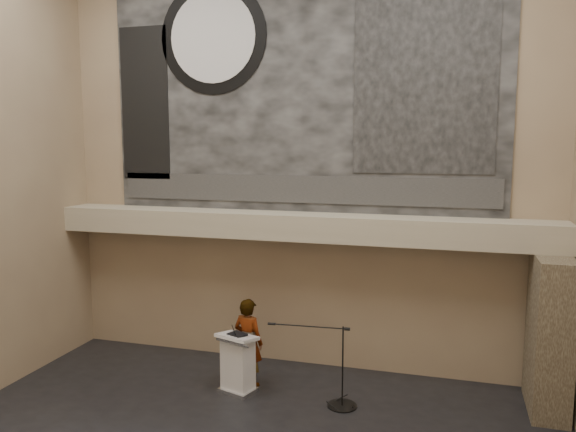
% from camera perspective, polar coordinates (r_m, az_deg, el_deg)
% --- Properties ---
extents(wall_back, '(10.00, 0.02, 8.50)m').
position_cam_1_polar(wall_back, '(11.31, 1.14, 5.80)').
color(wall_back, '#816A52').
rests_on(wall_back, floor).
extents(soffit, '(10.00, 0.80, 0.50)m').
position_cam_1_polar(soffit, '(11.04, 0.58, -1.02)').
color(soffit, '#9F947B').
rests_on(soffit, wall_back).
extents(sprinkler_left, '(0.04, 0.04, 0.06)m').
position_cam_1_polar(sprinkler_left, '(11.57, -7.15, -2.09)').
color(sprinkler_left, '#B2893D').
rests_on(sprinkler_left, soffit).
extents(sprinkler_right, '(0.04, 0.04, 0.06)m').
position_cam_1_polar(sprinkler_right, '(10.69, 10.37, -2.95)').
color(sprinkler_right, '#B2893D').
rests_on(sprinkler_right, soffit).
extents(banner, '(8.00, 0.05, 5.00)m').
position_cam_1_polar(banner, '(11.33, 1.12, 13.15)').
color(banner, black).
rests_on(banner, wall_back).
extents(banner_text_strip, '(7.76, 0.02, 0.55)m').
position_cam_1_polar(banner_text_strip, '(11.27, 1.04, 2.74)').
color(banner_text_strip, '#2B2B2B').
rests_on(banner_text_strip, banner).
extents(banner_clock_rim, '(2.30, 0.02, 2.30)m').
position_cam_1_polar(banner_clock_rim, '(12.02, -7.65, 17.57)').
color(banner_clock_rim, black).
rests_on(banner_clock_rim, banner).
extents(banner_clock_face, '(1.84, 0.02, 1.84)m').
position_cam_1_polar(banner_clock_face, '(12.00, -7.69, 17.59)').
color(banner_clock_face, silver).
rests_on(banner_clock_face, banner).
extents(banner_building_print, '(2.60, 0.02, 3.60)m').
position_cam_1_polar(banner_building_print, '(10.92, 13.67, 13.67)').
color(banner_building_print, black).
rests_on(banner_building_print, banner).
extents(banner_brick_print, '(1.10, 0.02, 3.20)m').
position_cam_1_polar(banner_brick_print, '(12.58, -14.35, 10.99)').
color(banner_brick_print, black).
rests_on(banner_brick_print, banner).
extents(stone_pier, '(0.60, 1.40, 2.70)m').
position_cam_1_polar(stone_pier, '(10.71, 25.03, -10.82)').
color(stone_pier, '#443929').
rests_on(stone_pier, floor).
extents(lectern, '(0.81, 0.68, 1.13)m').
position_cam_1_polar(lectern, '(10.69, -5.12, -14.70)').
color(lectern, silver).
rests_on(lectern, floor).
extents(binder, '(0.39, 0.35, 0.04)m').
position_cam_1_polar(binder, '(10.46, -5.18, -11.90)').
color(binder, black).
rests_on(binder, lectern).
extents(papers, '(0.23, 0.29, 0.00)m').
position_cam_1_polar(papers, '(10.49, -5.68, -11.94)').
color(papers, white).
rests_on(papers, lectern).
extents(speaker_person, '(0.70, 0.54, 1.69)m').
position_cam_1_polar(speaker_person, '(10.88, -4.05, -12.65)').
color(speaker_person, silver).
rests_on(speaker_person, floor).
extents(mic_stand, '(1.59, 0.52, 1.45)m').
position_cam_1_polar(mic_stand, '(10.32, 5.23, -17.56)').
color(mic_stand, black).
rests_on(mic_stand, floor).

